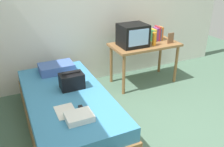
# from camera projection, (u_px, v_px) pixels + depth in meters

# --- Properties ---
(ground_plane) EXTENTS (8.00, 8.00, 0.00)m
(ground_plane) POSITION_uv_depth(u_px,v_px,m) (162.00, 141.00, 2.93)
(ground_plane) COLOR #4C6B56
(wall_back) EXTENTS (5.20, 0.10, 2.60)m
(wall_back) POSITION_uv_depth(u_px,v_px,m) (98.00, 6.00, 4.02)
(wall_back) COLOR silver
(wall_back) RESTS_ON ground
(bed) EXTENTS (1.00, 2.00, 0.50)m
(bed) POSITION_uv_depth(u_px,v_px,m) (68.00, 111.00, 3.08)
(bed) COLOR olive
(bed) RESTS_ON ground
(desk) EXTENTS (1.16, 0.60, 0.72)m
(desk) POSITION_uv_depth(u_px,v_px,m) (145.00, 49.00, 4.10)
(desk) COLOR olive
(desk) RESTS_ON ground
(tv) EXTENTS (0.44, 0.39, 0.36)m
(tv) POSITION_uv_depth(u_px,v_px,m) (133.00, 35.00, 3.88)
(tv) COLOR black
(tv) RESTS_ON desk
(water_bottle) EXTENTS (0.07, 0.07, 0.22)m
(water_bottle) POSITION_uv_depth(u_px,v_px,m) (154.00, 39.00, 3.94)
(water_bottle) COLOR orange
(water_bottle) RESTS_ON desk
(book_row) EXTENTS (0.21, 0.16, 0.25)m
(book_row) POSITION_uv_depth(u_px,v_px,m) (156.00, 34.00, 4.19)
(book_row) COLOR #337F47
(book_row) RESTS_ON desk
(picture_frame) EXTENTS (0.11, 0.02, 0.18)m
(picture_frame) POSITION_uv_depth(u_px,v_px,m) (171.00, 38.00, 4.05)
(picture_frame) COLOR brown
(picture_frame) RESTS_ON desk
(pillow) EXTENTS (0.49, 0.32, 0.12)m
(pillow) POSITION_uv_depth(u_px,v_px,m) (56.00, 68.00, 3.53)
(pillow) COLOR #4766AD
(pillow) RESTS_ON bed
(handbag) EXTENTS (0.30, 0.20, 0.23)m
(handbag) POSITION_uv_depth(u_px,v_px,m) (72.00, 81.00, 3.06)
(handbag) COLOR black
(handbag) RESTS_ON bed
(magazine) EXTENTS (0.21, 0.29, 0.01)m
(magazine) POSITION_uv_depth(u_px,v_px,m) (66.00, 111.00, 2.61)
(magazine) COLOR white
(magazine) RESTS_ON bed
(remote_dark) EXTENTS (0.04, 0.16, 0.02)m
(remote_dark) POSITION_uv_depth(u_px,v_px,m) (82.00, 109.00, 2.64)
(remote_dark) COLOR black
(remote_dark) RESTS_ON bed
(folded_towel) EXTENTS (0.28, 0.22, 0.07)m
(folded_towel) POSITION_uv_depth(u_px,v_px,m) (79.00, 117.00, 2.47)
(folded_towel) COLOR white
(folded_towel) RESTS_ON bed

